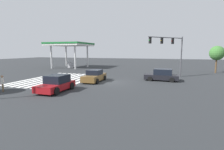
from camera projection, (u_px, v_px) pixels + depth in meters
The scene contains 9 objects.
ground_plane at pixel (112, 82), 21.75m from camera, with size 140.69×140.69×0.00m, color #2B2D30.
crosswalk_markings at pixel (59, 79), 24.10m from camera, with size 12.31×8.20×0.01m.
traffic_signal_mast at pixel (171, 47), 25.50m from camera, with size 4.69×4.69×6.03m.
car_0 at pixel (94, 76), 22.33m from camera, with size 4.46×2.13×1.49m.
car_1 at pixel (56, 84), 16.95m from camera, with size 4.17×2.20×1.56m.
car_2 at pixel (162, 75), 23.02m from camera, with size 2.35×4.43×1.54m.
gas_station_canopy at pixel (70, 45), 40.33m from camera, with size 8.70×8.70×5.77m.
pedestrian at pixel (2, 83), 16.75m from camera, with size 0.41×0.41×1.57m.
tree_corner_a at pixel (217, 53), 30.54m from camera, with size 2.51×2.51×4.78m.
Camera 1 is at (20.40, 6.56, 3.88)m, focal length 28.00 mm.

